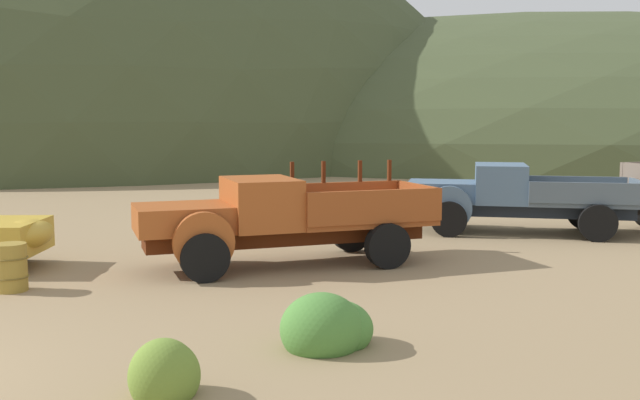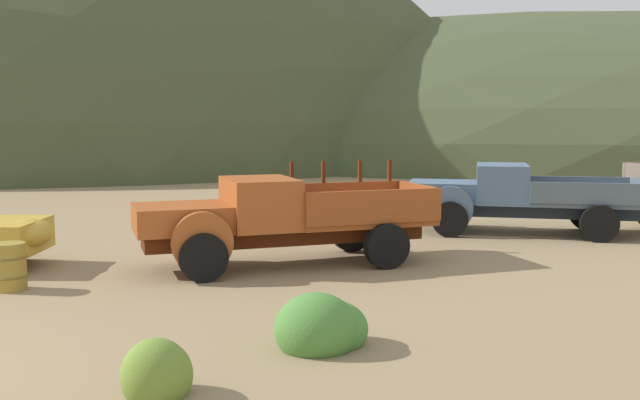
# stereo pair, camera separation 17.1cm
# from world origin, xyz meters

# --- Properties ---
(hill_distant) EXTENTS (75.43, 72.20, 44.39)m
(hill_distant) POSITION_xyz_m (-12.22, 59.95, 0.00)
(hill_distant) COLOR #424C2D
(hill_distant) RESTS_ON ground
(hill_far_right) EXTENTS (99.03, 88.01, 26.21)m
(hill_far_right) POSITION_xyz_m (33.53, 68.15, 0.00)
(hill_far_right) COLOR #424C2D
(hill_far_right) RESTS_ON ground
(truck_oxide_orange) EXTENTS (6.60, 3.56, 2.16)m
(truck_oxide_orange) POSITION_xyz_m (5.25, 6.77, 1.02)
(truck_oxide_orange) COLOR #51220D
(truck_oxide_orange) RESTS_ON ground
(truck_chalk_blue) EXTENTS (6.43, 3.69, 1.89)m
(truck_chalk_blue) POSITION_xyz_m (11.75, 10.84, 0.99)
(truck_chalk_blue) COLOR #262D39
(truck_chalk_blue) RESTS_ON ground
(oil_drum_spare) EXTENTS (0.62, 0.62, 0.88)m
(oil_drum_spare) POSITION_xyz_m (0.53, 4.98, 0.44)
(oil_drum_spare) COLOR olive
(oil_drum_spare) RESTS_ON ground
(bush_front_right) EXTENTS (1.32, 1.13, 1.00)m
(bush_front_right) POSITION_xyz_m (6.00, 1.28, 0.25)
(bush_front_right) COLOR #4C8438
(bush_front_right) RESTS_ON ground
(bush_near_barrel) EXTENTS (0.81, 0.76, 0.87)m
(bush_near_barrel) POSITION_xyz_m (3.99, -0.32, 0.23)
(bush_near_barrel) COLOR olive
(bush_near_barrel) RESTS_ON ground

